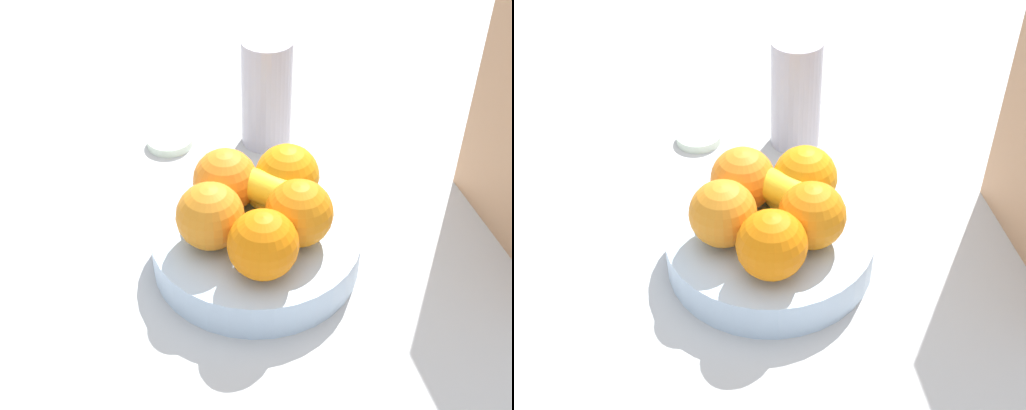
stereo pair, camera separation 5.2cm
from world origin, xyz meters
The scene contains 10 objects.
ground_plane centered at (0.00, 0.00, -1.50)cm, with size 180.00×140.00×3.00cm, color #B6B7B8.
fruit_bowl centered at (3.23, -1.11, 2.45)cm, with size 25.27×25.27×4.90cm, color silver.
orange_front_left centered at (4.35, -6.58, 8.88)cm, with size 7.96×7.96×7.96cm, color orange.
orange_front_right centered at (10.01, -1.38, 8.88)cm, with size 7.96×7.96×7.96cm, color orange.
orange_center centered at (5.39, 3.56, 8.88)cm, with size 7.96×7.96×7.96cm, color orange.
orange_back_left centered at (-1.75, 3.54, 8.88)cm, with size 7.96×7.96×7.96cm, color orange.
orange_back_right centered at (-2.00, -4.06, 8.88)cm, with size 7.96×7.96×7.96cm, color orange.
banana_bunch centered at (0.67, 0.89, 8.00)cm, with size 16.71×15.34×6.20cm.
thermos_tumbler centered at (-22.59, 4.50, 8.34)cm, with size 7.44×7.44×16.68cm, color #B8B2C0.
jar_lid centered at (-23.68, -10.20, 0.64)cm, with size 6.90×6.90×1.27cm, color silver.
Camera 1 is at (63.68, -10.56, 59.54)cm, focal length 47.99 mm.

